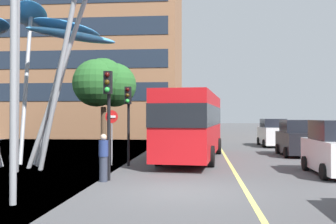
{
  "coord_description": "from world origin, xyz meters",
  "views": [
    {
      "loc": [
        0.65,
        -11.89,
        2.28
      ],
      "look_at": [
        -1.0,
        7.22,
        2.5
      ],
      "focal_mm": 41.56,
      "sensor_mm": 36.0,
      "label": 1
    }
  ],
  "objects_px": {
    "traffic_light_kerb_near": "(108,102)",
    "car_parked_far": "(298,139)",
    "car_parked_mid": "(336,150)",
    "street_lamp": "(25,1)",
    "red_bus": "(192,122)",
    "leaf_sculpture": "(16,11)",
    "no_entry_sign": "(112,129)",
    "pedestrian": "(103,158)",
    "traffic_light_kerb_far": "(128,109)",
    "car_side_street": "(273,133)"
  },
  "relations": [
    {
      "from": "traffic_light_kerb_near",
      "to": "car_parked_far",
      "type": "bearing_deg",
      "value": 47.14
    },
    {
      "from": "car_parked_mid",
      "to": "street_lamp",
      "type": "relative_size",
      "value": 0.48
    },
    {
      "from": "red_bus",
      "to": "leaf_sculpture",
      "type": "height_order",
      "value": "leaf_sculpture"
    },
    {
      "from": "car_parked_far",
      "to": "leaf_sculpture",
      "type": "bearing_deg",
      "value": -153.99
    },
    {
      "from": "car_parked_mid",
      "to": "no_entry_sign",
      "type": "height_order",
      "value": "no_entry_sign"
    },
    {
      "from": "leaf_sculpture",
      "to": "traffic_light_kerb_near",
      "type": "distance_m",
      "value": 6.96
    },
    {
      "from": "traffic_light_kerb_near",
      "to": "pedestrian",
      "type": "height_order",
      "value": "traffic_light_kerb_near"
    },
    {
      "from": "traffic_light_kerb_far",
      "to": "pedestrian",
      "type": "height_order",
      "value": "traffic_light_kerb_far"
    },
    {
      "from": "traffic_light_kerb_far",
      "to": "pedestrian",
      "type": "xyz_separation_m",
      "value": [
        -0.07,
        -4.21,
        -1.8
      ]
    },
    {
      "from": "traffic_light_kerb_near",
      "to": "traffic_light_kerb_far",
      "type": "distance_m",
      "value": 4.05
    },
    {
      "from": "leaf_sculpture",
      "to": "car_side_street",
      "type": "relative_size",
      "value": 2.52
    },
    {
      "from": "traffic_light_kerb_far",
      "to": "car_parked_mid",
      "type": "bearing_deg",
      "value": -12.85
    },
    {
      "from": "pedestrian",
      "to": "no_entry_sign",
      "type": "xyz_separation_m",
      "value": [
        -0.77,
        4.51,
        0.88
      ]
    },
    {
      "from": "traffic_light_kerb_near",
      "to": "no_entry_sign",
      "type": "distance_m",
      "value": 4.57
    },
    {
      "from": "leaf_sculpture",
      "to": "traffic_light_kerb_near",
      "type": "xyz_separation_m",
      "value": [
        4.82,
        -2.86,
        -4.13
      ]
    },
    {
      "from": "car_side_street",
      "to": "street_lamp",
      "type": "relative_size",
      "value": 0.54
    },
    {
      "from": "car_side_street",
      "to": "pedestrian",
      "type": "bearing_deg",
      "value": -117.59
    },
    {
      "from": "traffic_light_kerb_near",
      "to": "car_side_street",
      "type": "bearing_deg",
      "value": 62.52
    },
    {
      "from": "red_bus",
      "to": "leaf_sculpture",
      "type": "bearing_deg",
      "value": -151.02
    },
    {
      "from": "street_lamp",
      "to": "no_entry_sign",
      "type": "xyz_separation_m",
      "value": [
        0.36,
        8.21,
        -3.55
      ]
    },
    {
      "from": "car_parked_far",
      "to": "red_bus",
      "type": "bearing_deg",
      "value": -157.97
    },
    {
      "from": "car_parked_mid",
      "to": "car_parked_far",
      "type": "relative_size",
      "value": 1.06
    },
    {
      "from": "leaf_sculpture",
      "to": "street_lamp",
      "type": "xyz_separation_m",
      "value": [
        3.57,
        -6.72,
        -1.67
      ]
    },
    {
      "from": "traffic_light_kerb_near",
      "to": "leaf_sculpture",
      "type": "bearing_deg",
      "value": 149.34
    },
    {
      "from": "car_side_street",
      "to": "pedestrian",
      "type": "xyz_separation_m",
      "value": [
        -8.88,
        -16.99,
        -0.16
      ]
    },
    {
      "from": "red_bus",
      "to": "traffic_light_kerb_near",
      "type": "relative_size",
      "value": 2.76
    },
    {
      "from": "leaf_sculpture",
      "to": "car_parked_far",
      "type": "height_order",
      "value": "leaf_sculpture"
    },
    {
      "from": "car_parked_far",
      "to": "car_side_street",
      "type": "distance_m",
      "value": 7.32
    },
    {
      "from": "no_entry_sign",
      "to": "red_bus",
      "type": "bearing_deg",
      "value": 36.48
    },
    {
      "from": "traffic_light_kerb_far",
      "to": "car_side_street",
      "type": "bearing_deg",
      "value": 55.43
    },
    {
      "from": "traffic_light_kerb_near",
      "to": "car_parked_far",
      "type": "distance_m",
      "value": 13.11
    },
    {
      "from": "traffic_light_kerb_near",
      "to": "pedestrian",
      "type": "xyz_separation_m",
      "value": [
        -0.13,
        -0.16,
        -1.97
      ]
    },
    {
      "from": "car_side_street",
      "to": "street_lamp",
      "type": "bearing_deg",
      "value": -115.8
    },
    {
      "from": "car_side_street",
      "to": "red_bus",
      "type": "bearing_deg",
      "value": -121.39
    },
    {
      "from": "traffic_light_kerb_far",
      "to": "car_parked_mid",
      "type": "height_order",
      "value": "traffic_light_kerb_far"
    },
    {
      "from": "red_bus",
      "to": "street_lamp",
      "type": "relative_size",
      "value": 1.28
    },
    {
      "from": "car_parked_mid",
      "to": "pedestrian",
      "type": "height_order",
      "value": "car_parked_mid"
    },
    {
      "from": "red_bus",
      "to": "traffic_light_kerb_far",
      "type": "bearing_deg",
      "value": -133.35
    },
    {
      "from": "pedestrian",
      "to": "street_lamp",
      "type": "bearing_deg",
      "value": -106.88
    },
    {
      "from": "traffic_light_kerb_far",
      "to": "car_parked_far",
      "type": "xyz_separation_m",
      "value": [
        8.89,
        5.47,
        -1.66
      ]
    },
    {
      "from": "car_parked_far",
      "to": "pedestrian",
      "type": "distance_m",
      "value": 13.19
    },
    {
      "from": "red_bus",
      "to": "traffic_light_kerb_far",
      "type": "xyz_separation_m",
      "value": [
        -2.86,
        -3.03,
        0.63
      ]
    },
    {
      "from": "traffic_light_kerb_far",
      "to": "traffic_light_kerb_near",
      "type": "bearing_deg",
      "value": -89.21
    },
    {
      "from": "leaf_sculpture",
      "to": "red_bus",
      "type": "bearing_deg",
      "value": 28.98
    },
    {
      "from": "traffic_light_kerb_near",
      "to": "traffic_light_kerb_far",
      "type": "bearing_deg",
      "value": 90.79
    },
    {
      "from": "traffic_light_kerb_near",
      "to": "street_lamp",
      "type": "xyz_separation_m",
      "value": [
        -1.25,
        -3.86,
        2.46
      ]
    },
    {
      "from": "traffic_light_kerb_near",
      "to": "car_parked_far",
      "type": "xyz_separation_m",
      "value": [
        8.83,
        9.52,
        -1.83
      ]
    },
    {
      "from": "leaf_sculpture",
      "to": "no_entry_sign",
      "type": "xyz_separation_m",
      "value": [
        3.92,
        1.49,
        -5.22
      ]
    },
    {
      "from": "traffic_light_kerb_far",
      "to": "street_lamp",
      "type": "distance_m",
      "value": 8.42
    },
    {
      "from": "red_bus",
      "to": "traffic_light_kerb_far",
      "type": "relative_size",
      "value": 2.94
    }
  ]
}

